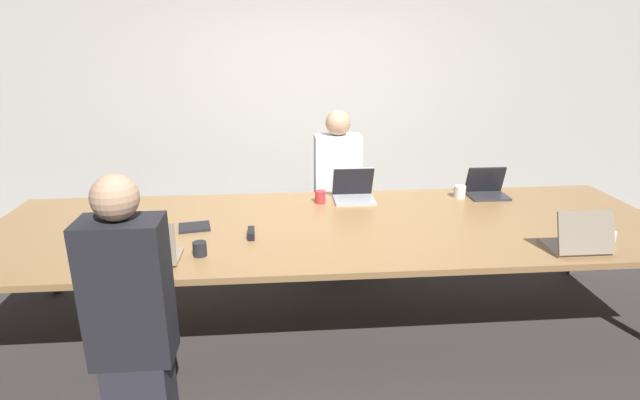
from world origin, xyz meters
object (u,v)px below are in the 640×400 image
object	(u,v)px
person_near_left	(131,315)
stapler	(251,233)
laptop_near_right	(580,240)
cup_near_right	(608,238)
cup_far_center	(320,197)
person_far_center	(337,192)
laptop_far_center	(354,191)
laptop_near_left	(148,252)
cup_far_right	(460,192)
cup_near_left	(200,249)
laptop_far_right	(487,188)

from	to	relation	value
person_near_left	stapler	xyz separation A→B (m)	(0.56, 0.83, 0.08)
laptop_near_right	person_near_left	size ratio (longest dim) A/B	0.25
cup_near_right	person_near_left	distance (m)	2.88
cup_far_center	person_far_center	bearing A→B (deg)	67.93
laptop_near_right	laptop_far_center	bearing A→B (deg)	-42.52
laptop_far_center	laptop_near_left	bearing A→B (deg)	-141.51
cup_far_right	stapler	world-z (taller)	cup_far_right
cup_far_center	stapler	distance (m)	0.83
laptop_near_right	laptop_near_left	distance (m)	2.60
cup_near_left	person_far_center	bearing A→B (deg)	54.47
cup_far_right	cup_near_right	world-z (taller)	cup_far_right
laptop_far_center	person_far_center	distance (m)	0.44
laptop_near_right	person_far_center	world-z (taller)	person_far_center
cup_near_right	stapler	size ratio (longest dim) A/B	0.60
laptop_near_right	person_far_center	bearing A→B (deg)	-49.38
cup_far_right	laptop_far_center	bearing A→B (deg)	178.39
laptop_near_right	cup_far_right	bearing A→B (deg)	-72.08
cup_far_center	stapler	bearing A→B (deg)	-128.00
laptop_far_right	person_far_center	distance (m)	1.27
cup_far_right	laptop_near_right	distance (m)	1.16
cup_far_center	person_near_left	bearing A→B (deg)	-125.76
laptop_near_right	person_far_center	size ratio (longest dim) A/B	0.25
laptop_far_right	person_near_left	world-z (taller)	person_near_left
laptop_near_right	cup_near_left	world-z (taller)	laptop_near_right
cup_far_right	laptop_near_right	size ratio (longest dim) A/B	0.29
laptop_near_right	cup_far_center	distance (m)	1.84
person_far_center	cup_far_center	bearing A→B (deg)	-112.07
person_near_left	laptop_near_right	bearing A→B (deg)	-170.55
laptop_far_right	laptop_near_left	xyz separation A→B (m)	(-2.48, -1.09, 0.01)
person_far_center	stapler	distance (m)	1.33
laptop_far_right	person_far_center	size ratio (longest dim) A/B	0.22
laptop_near_right	stapler	distance (m)	2.06
cup_far_right	cup_near_left	xyz separation A→B (m)	(-1.96, -0.97, -0.01)
laptop_near_left	person_far_center	bearing A→B (deg)	-130.66
cup_far_right	laptop_near_right	xyz separation A→B (m)	(0.36, -1.10, 0.03)
cup_near_left	laptop_far_center	distance (m)	1.47
cup_near_left	cup_far_center	xyz separation A→B (m)	(0.81, 0.93, 0.01)
cup_far_right	person_far_center	bearing A→B (deg)	155.86
person_far_center	cup_far_right	bearing A→B (deg)	-24.14
laptop_far_right	person_near_left	xyz separation A→B (m)	(-2.46, -1.56, -0.13)
stapler	laptop_near_left	bearing A→B (deg)	-150.08
laptop_far_right	cup_far_center	world-z (taller)	laptop_far_right
cup_far_center	laptop_near_left	bearing A→B (deg)	-136.91
cup_near_left	person_near_left	bearing A→B (deg)	-115.25
cup_far_right	cup_far_center	bearing A→B (deg)	-177.90
person_near_left	stapler	bearing A→B (deg)	-123.90
person_near_left	person_far_center	world-z (taller)	person_near_left
laptop_near_right	laptop_far_center	world-z (taller)	laptop_near_right
laptop_near_left	cup_near_left	xyz separation A→B (m)	(0.28, 0.09, -0.03)
person_near_left	laptop_far_center	distance (m)	2.07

